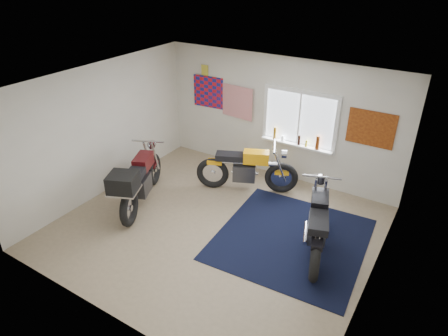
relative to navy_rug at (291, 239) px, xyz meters
The scene contains 10 objects.
ground 1.39m from the navy_rug, 161.97° to the right, with size 5.50×5.50×0.00m, color #9E896B.
room_shell 2.15m from the navy_rug, 161.97° to the right, with size 5.50×5.50×5.50m.
navy_rug is the anchor object (origin of this frame).
window_assembly 2.59m from the navy_rug, 111.98° to the left, with size 1.66×0.17×1.26m.
oil_bottles 2.34m from the navy_rug, 110.75° to the left, with size 1.06×0.09×0.30m.
flag_display 4.38m from the navy_rug, 147.54° to the left, with size 1.60×0.10×1.17m.
triumph_poster 2.64m from the navy_rug, 72.97° to the left, with size 0.90×0.03×0.70m, color #A54C14.
yellow_triumph 1.92m from the navy_rug, 145.08° to the left, with size 2.04×1.03×1.09m.
black_chrome_bike 0.65m from the navy_rug, ahead, with size 0.92×2.11×1.12m.
maroon_tourer 3.12m from the navy_rug, 167.98° to the right, with size 1.21×2.15×1.14m.
Camera 1 is at (3.31, -5.03, 4.50)m, focal length 32.00 mm.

